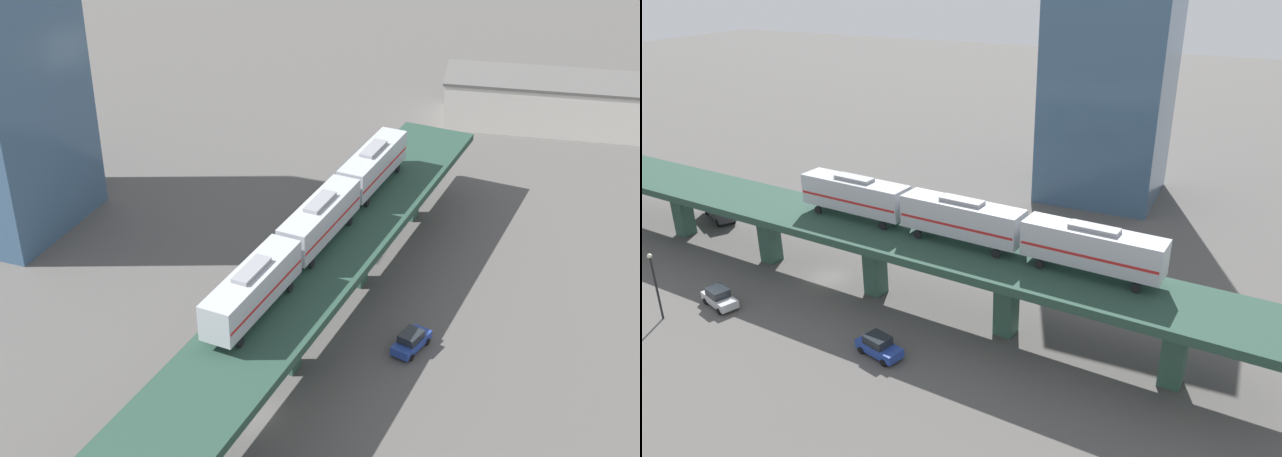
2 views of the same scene
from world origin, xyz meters
TOP-DOWN VIEW (x-y plane):
  - ground_plane at (0.00, 0.00)m, footprint 400.00×400.00m
  - elevated_viaduct at (-0.01, -0.17)m, footprint 16.46×92.38m
  - subway_train at (0.01, 16.06)m, footprint 6.08×37.30m
  - street_car_blue at (9.97, 12.76)m, footprint 2.91×4.72m
  - warehouse_building at (14.04, 68.87)m, footprint 29.78×14.45m

SIDE VIEW (x-z plane):
  - ground_plane at x=0.00m, z-range 0.00..0.00m
  - street_car_blue at x=9.97m, z-range -0.01..1.88m
  - warehouse_building at x=14.04m, z-range 0.01..6.81m
  - elevated_viaduct at x=-0.01m, z-range 2.63..9.94m
  - subway_train at x=0.01m, z-range 7.62..12.07m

